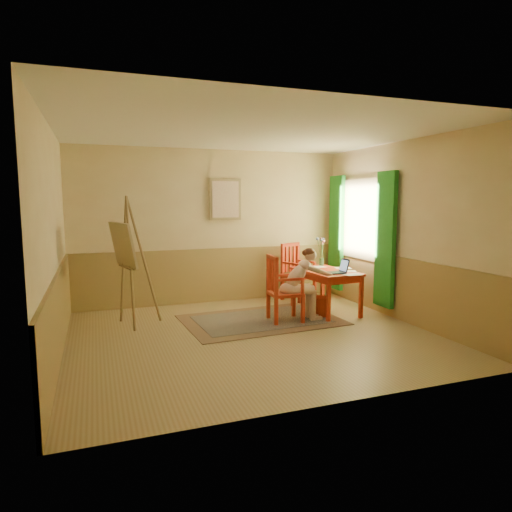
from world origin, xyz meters
name	(u,v)px	position (x,y,z in m)	size (l,w,h in m)	color
room	(253,236)	(0.00, 0.00, 1.40)	(5.04, 4.54, 2.84)	tan
wainscot	(236,290)	(0.00, 0.80, 0.50)	(5.00, 4.50, 1.00)	#9C814C
window	(360,231)	(2.42, 1.10, 1.35)	(0.12, 2.01, 2.20)	white
wall_portrait	(225,199)	(0.25, 2.20, 1.90)	(0.60, 0.05, 0.76)	#968154
rug	(261,320)	(0.39, 0.70, 0.01)	(2.49, 1.74, 0.02)	#8C7251
table	(326,276)	(1.59, 0.81, 0.63)	(0.82, 1.26, 0.72)	red
chair_left	(282,289)	(0.66, 0.51, 0.52)	(0.52, 0.50, 1.05)	red
chair_back	(296,272)	(1.54, 1.86, 0.54)	(0.63, 0.64, 1.08)	red
figure	(301,281)	(0.97, 0.47, 0.64)	(0.87, 0.40, 1.15)	#D7B491
laptop	(338,270)	(1.63, 0.49, 0.77)	(0.38, 0.24, 0.23)	#1E2338
papers	(340,270)	(1.82, 0.73, 0.72)	(0.66, 1.13, 0.00)	white
vase	(321,253)	(1.78, 1.31, 0.96)	(0.18, 0.26, 0.52)	#3F724C
wastebasket	(321,307)	(1.40, 0.59, 0.16)	(0.30, 0.30, 0.32)	red
easel	(126,250)	(-1.61, 1.10, 1.16)	(0.74, 0.87, 1.96)	olive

